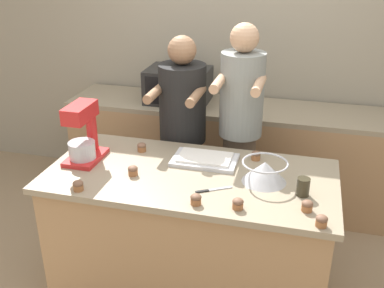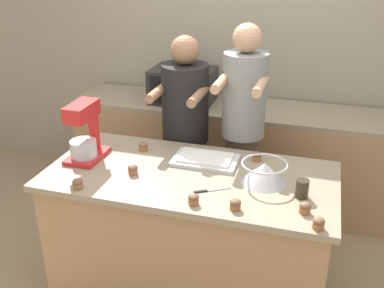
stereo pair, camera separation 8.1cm
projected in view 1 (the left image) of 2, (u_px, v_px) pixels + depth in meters
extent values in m
plane|color=#937A5B|center=(190.00, 286.00, 3.12)|extent=(16.00, 16.00, 0.00)
cube|color=gray|center=(237.00, 45.00, 3.98)|extent=(10.00, 0.06, 2.70)
cube|color=#A87F56|center=(190.00, 236.00, 2.95)|extent=(1.71, 0.81, 0.85)
cube|color=gray|center=(190.00, 176.00, 2.77)|extent=(1.78, 0.86, 0.04)
cube|color=#A87F56|center=(226.00, 155.00, 4.05)|extent=(2.80, 0.60, 0.86)
cube|color=gray|center=(228.00, 108.00, 3.87)|extent=(2.80, 0.60, 0.04)
cylinder|color=#232328|center=(183.00, 187.00, 3.56)|extent=(0.27, 0.27, 0.82)
cylinder|color=black|center=(183.00, 103.00, 3.27)|extent=(0.34, 0.34, 0.58)
sphere|color=#936B4C|center=(182.00, 50.00, 3.11)|extent=(0.20, 0.20, 0.20)
cylinder|color=#936B4C|center=(155.00, 92.00, 3.10)|extent=(0.06, 0.34, 0.06)
cylinder|color=#936B4C|center=(196.00, 96.00, 3.03)|extent=(0.06, 0.34, 0.06)
cylinder|color=brown|center=(237.00, 189.00, 3.44)|extent=(0.24, 0.24, 0.92)
cylinder|color=gray|center=(242.00, 95.00, 3.12)|extent=(0.31, 0.31, 0.59)
sphere|color=tan|center=(245.00, 38.00, 2.96)|extent=(0.20, 0.20, 0.20)
cylinder|color=tan|center=(219.00, 82.00, 2.95)|extent=(0.06, 0.34, 0.06)
cylinder|color=tan|center=(259.00, 85.00, 2.89)|extent=(0.06, 0.34, 0.06)
cube|color=red|center=(86.00, 157.00, 2.93)|extent=(0.20, 0.30, 0.03)
cylinder|color=red|center=(92.00, 131.00, 2.97)|extent=(0.07, 0.07, 0.25)
cube|color=red|center=(80.00, 112.00, 2.79)|extent=(0.13, 0.26, 0.10)
cylinder|color=#BCBCC1|center=(82.00, 150.00, 2.87)|extent=(0.17, 0.17, 0.11)
cone|color=#BCBCC1|center=(265.00, 172.00, 2.64)|extent=(0.27, 0.27, 0.13)
torus|color=#BCBCC1|center=(265.00, 163.00, 2.62)|extent=(0.27, 0.27, 0.01)
cube|color=silver|center=(205.00, 160.00, 2.90)|extent=(0.41, 0.26, 0.02)
cube|color=white|center=(205.00, 157.00, 2.89)|extent=(0.34, 0.21, 0.02)
cube|color=black|center=(178.00, 85.00, 3.90)|extent=(0.54, 0.40, 0.29)
cube|color=black|center=(166.00, 92.00, 3.74)|extent=(0.37, 0.01, 0.23)
cube|color=#2D2D2D|center=(194.00, 94.00, 3.68)|extent=(0.11, 0.01, 0.23)
cylinder|color=#332D1E|center=(303.00, 187.00, 2.50)|extent=(0.07, 0.07, 0.11)
cube|color=#BCBCC1|center=(220.00, 189.00, 2.58)|extent=(0.13, 0.09, 0.01)
cube|color=black|center=(202.00, 191.00, 2.56)|extent=(0.08, 0.06, 0.01)
cylinder|color=#9E6038|center=(321.00, 223.00, 2.24)|extent=(0.06, 0.06, 0.03)
ellipsoid|color=brown|center=(322.00, 219.00, 2.23)|extent=(0.06, 0.06, 0.04)
cylinder|color=#9E6038|center=(78.00, 188.00, 2.57)|extent=(0.06, 0.06, 0.03)
ellipsoid|color=brown|center=(78.00, 184.00, 2.55)|extent=(0.06, 0.06, 0.04)
cylinder|color=#9E6038|center=(142.00, 149.00, 3.04)|extent=(0.06, 0.06, 0.03)
ellipsoid|color=brown|center=(142.00, 145.00, 3.03)|extent=(0.06, 0.06, 0.04)
cylinder|color=#9E6038|center=(307.00, 208.00, 2.37)|extent=(0.06, 0.06, 0.03)
ellipsoid|color=brown|center=(307.00, 204.00, 2.36)|extent=(0.06, 0.06, 0.04)
cylinder|color=#9E6038|center=(256.00, 157.00, 2.93)|extent=(0.06, 0.06, 0.03)
ellipsoid|color=brown|center=(256.00, 154.00, 2.91)|extent=(0.06, 0.06, 0.04)
cylinder|color=#9E6038|center=(196.00, 201.00, 2.43)|extent=(0.06, 0.06, 0.03)
ellipsoid|color=brown|center=(196.00, 197.00, 2.42)|extent=(0.06, 0.06, 0.04)
cylinder|color=#9E6038|center=(133.00, 172.00, 2.73)|extent=(0.06, 0.06, 0.03)
ellipsoid|color=brown|center=(133.00, 169.00, 2.72)|extent=(0.06, 0.06, 0.04)
cylinder|color=#9E6038|center=(238.00, 206.00, 2.39)|extent=(0.06, 0.06, 0.03)
ellipsoid|color=brown|center=(238.00, 202.00, 2.38)|extent=(0.06, 0.06, 0.04)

